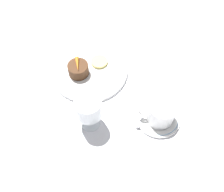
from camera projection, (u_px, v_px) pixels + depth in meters
ground_plane at (89, 80)px, 0.87m from camera, size 3.00×3.00×0.00m
dinner_plate at (90, 70)px, 0.88m from camera, size 0.26×0.26×0.01m
saucer at (158, 118)px, 0.78m from camera, size 0.13×0.13×0.01m
coffee_cup at (161, 112)px, 0.75m from camera, size 0.11×0.08×0.07m
spoon at (144, 116)px, 0.78m from camera, size 0.07×0.11×0.00m
wine_glass at (89, 109)px, 0.71m from camera, size 0.07×0.07×0.12m
fork at (37, 73)px, 0.88m from camera, size 0.06×0.18×0.01m
dessert_cake at (78, 69)px, 0.85m from camera, size 0.07×0.07×0.04m
carrot_garnish at (77, 64)px, 0.83m from camera, size 0.02×0.05×0.01m
pineapple_slice at (99, 62)px, 0.88m from camera, size 0.06×0.06×0.01m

